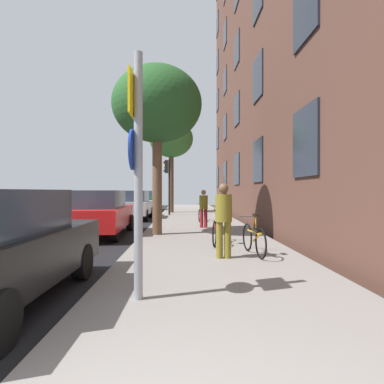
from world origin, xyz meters
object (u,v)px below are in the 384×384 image
Objects in this scene: tree_near at (157,105)px; pedestrian_1 at (204,206)px; pedestrian_0 at (224,215)px; traffic_light at (168,177)px; sign_post at (137,160)px; bicycle_0 at (254,239)px; bicycle_1 at (217,230)px; car_2 at (134,205)px; tree_far at (171,139)px; car_3 at (145,201)px; car_1 at (100,213)px; bicycle_2 at (200,214)px.

tree_near is 4.42m from pedestrian_1.
traffic_light is at bearing 98.15° from pedestrian_0.
sign_post reaches higher than pedestrian_1.
bicycle_0 is 1.70m from bicycle_1.
traffic_light is 11.41m from bicycle_1.
tree_near reaches higher than traffic_light.
bicycle_0 is 0.99× the size of pedestrian_0.
bicycle_0 is at bearing 24.66° from pedestrian_0.
car_2 is (-4.40, 10.66, 0.34)m from bicycle_0.
tree_far reaches higher than car_2.
bicycle_1 is (1.59, 4.54, -1.53)m from sign_post.
pedestrian_1 is at bearing -54.68° from car_2.
car_2 is 7.85m from car_3.
pedestrian_0 is at bearing -48.85° from car_1.
tree_near is 8.19m from car_2.
car_3 is at bearing 96.37° from sign_post.
sign_post is 5.05m from bicycle_1.
tree_near reaches higher than pedestrian_0.
tree_near is at bearing 114.36° from pedestrian_0.
tree_near is 1.28× the size of car_1.
pedestrian_1 reaches higher than bicycle_0.
traffic_light is (-0.32, 15.61, 0.46)m from sign_post.
tree_near reaches higher than sign_post.
pedestrian_1 is 0.34× the size of car_1.
bicycle_1 is 0.41× the size of car_2.
tree_far is at bearing 90.58° from sign_post.
car_3 is (-0.09, 14.45, -0.00)m from car_1.
sign_post is 2.02× the size of bicycle_2.
traffic_light is 0.60× the size of tree_near.
car_1 is (-4.60, 4.06, 0.34)m from bicycle_0.
car_2 is (-3.63, 2.16, 0.36)m from bicycle_2.
sign_post is at bearing -120.18° from pedestrian_0.
traffic_light is at bearing 90.44° from tree_near.
car_3 is at bearing 92.08° from car_2.
bicycle_1 is at bearing -67.89° from car_2.
car_1 reaches higher than bicycle_0.
pedestrian_1 is at bearing -75.68° from traffic_light.
car_2 is 1.00× the size of car_3.
bicycle_1 is 0.98× the size of bicycle_2.
bicycle_0 is (2.61, -12.62, -2.00)m from traffic_light.
sign_post is at bearing -99.77° from pedestrian_1.
bicycle_2 is (1.51, 11.49, -1.57)m from sign_post.
bicycle_2 is (1.76, 4.90, -4.07)m from tree_near.
bicycle_0 is 19.09m from car_3.
pedestrian_0 is (1.86, -12.96, -1.43)m from traffic_light.
tree_far is 1.60× the size of car_3.
tree_near is at bearing -75.18° from car_2.
pedestrian_0 reaches higher than pedestrian_1.
tree_near is 5.98m from bicycle_0.
car_1 is at bearing -130.69° from bicycle_2.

